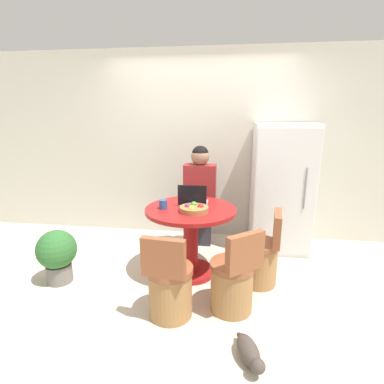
% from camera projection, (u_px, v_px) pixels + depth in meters
% --- Properties ---
extents(ground_plane, '(12.00, 12.00, 0.00)m').
position_uv_depth(ground_plane, '(187.00, 279.00, 3.25)').
color(ground_plane, beige).
extents(wall_back, '(7.00, 0.06, 2.60)m').
position_uv_depth(wall_back, '(201.00, 146.00, 4.23)').
color(wall_back, beige).
rests_on(wall_back, ground_plane).
extents(refrigerator, '(0.74, 0.66, 1.64)m').
position_uv_depth(refrigerator, '(281.00, 188.00, 3.85)').
color(refrigerator, white).
rests_on(refrigerator, ground_plane).
extents(dining_table, '(0.97, 0.97, 0.77)m').
position_uv_depth(dining_table, '(191.00, 230.00, 3.25)').
color(dining_table, maroon).
rests_on(dining_table, ground_plane).
extents(chair_near_right_corner, '(0.47, 0.47, 0.80)m').
position_uv_depth(chair_near_right_corner, '(233.00, 282.00, 2.68)').
color(chair_near_right_corner, '#9E7042').
rests_on(chair_near_right_corner, ground_plane).
extents(chair_near_camera, '(0.40, 0.42, 0.80)m').
position_uv_depth(chair_near_camera, '(170.00, 287.00, 2.60)').
color(chair_near_camera, '#9E7042').
rests_on(chair_near_camera, ground_plane).
extents(chair_right_side, '(0.42, 0.41, 0.80)m').
position_uv_depth(chair_right_side, '(260.00, 259.00, 3.12)').
color(chair_right_side, '#9E7042').
rests_on(chair_right_side, ground_plane).
extents(person_seated, '(0.40, 0.37, 1.37)m').
position_uv_depth(person_seated, '(200.00, 192.00, 3.86)').
color(person_seated, '#2D2D38').
rests_on(person_seated, ground_plane).
extents(laptop, '(0.31, 0.24, 0.24)m').
position_uv_depth(laptop, '(193.00, 200.00, 3.29)').
color(laptop, '#B7B7BC').
rests_on(laptop, dining_table).
extents(fruit_bowl, '(0.30, 0.30, 0.09)m').
position_uv_depth(fruit_bowl, '(194.00, 209.00, 3.05)').
color(fruit_bowl, olive).
rests_on(fruit_bowl, dining_table).
extents(coffee_cup, '(0.09, 0.09, 0.10)m').
position_uv_depth(coffee_cup, '(163.00, 204.00, 3.15)').
color(coffee_cup, '#2D4C84').
rests_on(coffee_cup, dining_table).
extents(cat, '(0.23, 0.41, 0.16)m').
position_uv_depth(cat, '(249.00, 352.00, 2.16)').
color(cat, '#473D38').
rests_on(cat, ground_plane).
extents(potted_plant, '(0.41, 0.41, 0.58)m').
position_uv_depth(potted_plant, '(57.00, 253.00, 3.14)').
color(potted_plant, slate).
rests_on(potted_plant, ground_plane).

